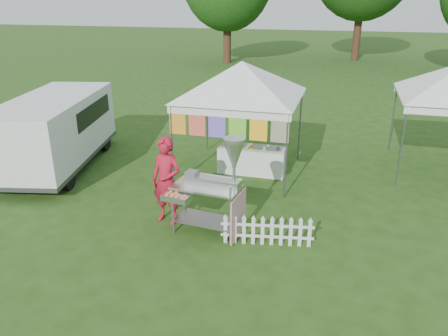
% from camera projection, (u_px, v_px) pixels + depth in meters
% --- Properties ---
extents(ground, '(120.00, 120.00, 0.00)m').
position_uv_depth(ground, '(200.00, 231.00, 9.02)').
color(ground, '#224413').
rests_on(ground, ground).
extents(canopy_main, '(4.24, 4.24, 3.45)m').
position_uv_depth(canopy_main, '(242.00, 61.00, 11.06)').
color(canopy_main, '#59595E').
rests_on(canopy_main, ground).
extents(donut_cart, '(1.57, 0.97, 2.07)m').
position_uv_depth(donut_cart, '(216.00, 179.00, 8.47)').
color(donut_cart, gray).
rests_on(donut_cart, ground).
extents(vendor, '(0.76, 0.58, 1.88)m').
position_uv_depth(vendor, '(166.00, 181.00, 9.09)').
color(vendor, '#AF152B').
rests_on(vendor, ground).
extents(cargo_van, '(2.90, 5.07, 1.98)m').
position_uv_depth(cargo_van, '(57.00, 129.00, 12.18)').
color(cargo_van, silver).
rests_on(cargo_van, ground).
extents(picket_fence, '(1.77, 0.35, 0.56)m').
position_uv_depth(picket_fence, '(267.00, 232.00, 8.42)').
color(picket_fence, silver).
rests_on(picket_fence, ground).
extents(display_table, '(1.80, 0.70, 0.72)m').
position_uv_depth(display_table, '(252.00, 160.00, 11.93)').
color(display_table, white).
rests_on(display_table, ground).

